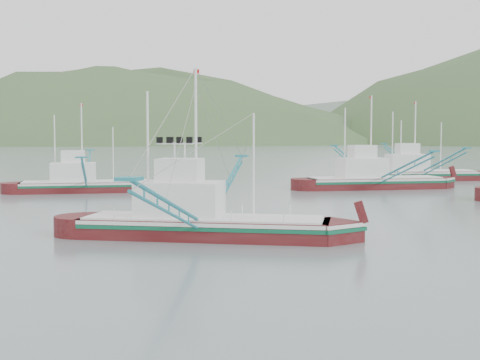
% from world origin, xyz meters
% --- Properties ---
extents(ground, '(1200.00, 1200.00, 0.00)m').
position_xyz_m(ground, '(0.00, 0.00, 0.00)').
color(ground, slate).
rests_on(ground, ground).
extents(main_boat, '(15.05, 26.78, 10.85)m').
position_xyz_m(main_boat, '(-1.40, 1.85, 1.55)').
color(main_boat, '#470B0D').
rests_on(main_boat, ground).
extents(bg_boat_far, '(15.76, 26.21, 11.21)m').
position_xyz_m(bg_boat_far, '(6.98, 40.01, 2.29)').
color(bg_boat_far, '#470B0D').
rests_on(bg_boat_far, ground).
extents(bg_boat_left, '(14.17, 23.61, 10.09)m').
position_xyz_m(bg_boat_left, '(-22.29, 28.29, 2.06)').
color(bg_boat_left, '#470B0D').
rests_on(bg_boat_left, ground).
extents(bg_boat_extra, '(15.74, 26.68, 11.21)m').
position_xyz_m(bg_boat_extra, '(11.91, 54.93, 2.22)').
color(bg_boat_extra, '#470B0D').
rests_on(bg_boat_extra, ground).
extents(headland_left, '(448.00, 308.00, 210.00)m').
position_xyz_m(headland_left, '(-180.00, 360.00, 0.00)').
color(headland_left, '#3A572D').
rests_on(headland_left, ground).
extents(ridge_distant, '(960.00, 400.00, 240.00)m').
position_xyz_m(ridge_distant, '(30.00, 560.00, 0.00)').
color(ridge_distant, slate).
rests_on(ridge_distant, ground).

